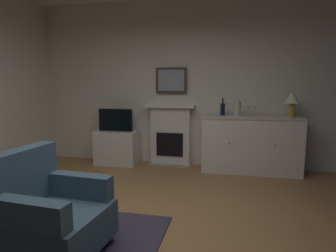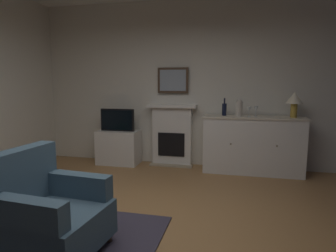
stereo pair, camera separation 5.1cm
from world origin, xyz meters
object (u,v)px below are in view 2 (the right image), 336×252
at_px(fireplace_unit, 172,135).
at_px(tv_set, 117,120).
at_px(wine_bottle, 224,109).
at_px(wine_glass_center, 256,109).
at_px(framed_picture, 173,80).
at_px(table_lamp, 294,100).
at_px(tv_cabinet, 119,147).
at_px(armchair, 47,213).
at_px(vase_decorative, 239,108).
at_px(sideboard_cabinet, 253,145).
at_px(wine_glass_left, 249,109).

bearing_deg(fireplace_unit, tv_set, -169.23).
xyz_separation_m(wine_bottle, wine_glass_center, (0.51, -0.01, 0.01)).
height_order(framed_picture, table_lamp, framed_picture).
bearing_deg(tv_cabinet, armchair, -79.42).
bearing_deg(tv_set, framed_picture, 13.31).
distance_m(wine_bottle, vase_decorative, 0.26).
height_order(vase_decorative, tv_cabinet, vase_decorative).
relative_size(wine_glass_center, tv_set, 0.27).
distance_m(sideboard_cabinet, tv_cabinet, 2.37).
xyz_separation_m(fireplace_unit, wine_glass_center, (1.42, -0.15, 0.51)).
distance_m(sideboard_cabinet, vase_decorative, 0.66).
bearing_deg(tv_cabinet, table_lamp, -0.29).
xyz_separation_m(wine_bottle, armchair, (-1.35, -2.90, -0.67)).
relative_size(wine_glass_center, tv_cabinet, 0.22).
distance_m(fireplace_unit, tv_cabinet, 1.02).
bearing_deg(wine_bottle, armchair, -115.04).
relative_size(vase_decorative, tv_cabinet, 0.37).
distance_m(fireplace_unit, wine_glass_left, 1.43).
xyz_separation_m(framed_picture, armchair, (-0.44, -3.08, -1.14)).
distance_m(wine_bottle, tv_cabinet, 2.03).
bearing_deg(wine_glass_center, tv_cabinet, -179.76).
distance_m(wine_glass_center, armchair, 3.50).
relative_size(fireplace_unit, wine_glass_center, 6.67).
bearing_deg(fireplace_unit, wine_glass_left, -9.24).
height_order(wine_bottle, wine_glass_center, wine_bottle).
bearing_deg(tv_cabinet, sideboard_cabinet, -0.36).
xyz_separation_m(table_lamp, tv_cabinet, (-2.97, 0.02, -0.91)).
bearing_deg(armchair, fireplace_unit, 81.80).
height_order(table_lamp, vase_decorative, table_lamp).
distance_m(wine_glass_left, vase_decorative, 0.16).
xyz_separation_m(wine_glass_left, armchair, (-1.75, -2.82, -0.68)).
relative_size(sideboard_cabinet, armchair, 1.76).
bearing_deg(framed_picture, tv_cabinet, -167.99).
distance_m(fireplace_unit, wine_bottle, 1.05).
bearing_deg(fireplace_unit, table_lamp, -5.08).
distance_m(fireplace_unit, tv_set, 1.03).
bearing_deg(wine_glass_center, wine_bottle, 178.37).
xyz_separation_m(tv_cabinet, tv_set, (0.00, -0.02, 0.51)).
relative_size(wine_glass_left, vase_decorative, 0.59).
relative_size(wine_bottle, tv_set, 0.47).
bearing_deg(tv_set, armchair, -79.33).
distance_m(tv_cabinet, tv_set, 0.51).
height_order(wine_glass_center, vase_decorative, vase_decorative).
bearing_deg(table_lamp, tv_cabinet, 179.71).
xyz_separation_m(wine_bottle, vase_decorative, (0.24, -0.09, 0.03)).
bearing_deg(tv_set, sideboard_cabinet, 0.20).
bearing_deg(framed_picture, table_lamp, -6.36).
relative_size(framed_picture, armchair, 0.60).
relative_size(sideboard_cabinet, tv_set, 2.60).
xyz_separation_m(sideboard_cabinet, wine_glass_left, (-0.08, -0.04, 0.59)).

